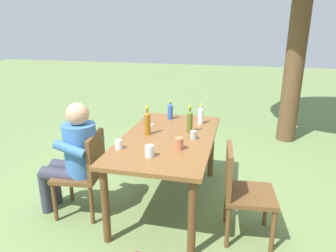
{
  "coord_description": "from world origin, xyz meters",
  "views": [
    {
      "loc": [
        2.91,
        0.7,
        1.89
      ],
      "look_at": [
        0.0,
        0.0,
        0.89
      ],
      "focal_mm": 33.12,
      "sensor_mm": 36.0,
      "label": 1
    }
  ],
  "objects_px": {
    "chair_near_right": "(86,169)",
    "bottle_blue": "(170,111)",
    "bottle_amber": "(147,122)",
    "bottle_olive": "(190,121)",
    "cup_white": "(119,144)",
    "cup_terracotta": "(179,144)",
    "chair_far_right": "(241,188)",
    "cup_glass": "(150,151)",
    "table_knife": "(149,127)",
    "cup_steel": "(193,135)",
    "person_in_white_shirt": "(74,154)",
    "bottle_clear": "(201,115)",
    "dining_table": "(168,145)"
  },
  "relations": [
    {
      "from": "chair_far_right",
      "to": "bottle_blue",
      "type": "relative_size",
      "value": 3.72
    },
    {
      "from": "chair_near_right",
      "to": "cup_steel",
      "type": "relative_size",
      "value": 10.2
    },
    {
      "from": "person_in_white_shirt",
      "to": "cup_glass",
      "type": "xyz_separation_m",
      "value": [
        0.14,
        0.83,
        0.17
      ]
    },
    {
      "from": "chair_far_right",
      "to": "bottle_blue",
      "type": "distance_m",
      "value": 1.4
    },
    {
      "from": "chair_near_right",
      "to": "chair_far_right",
      "type": "relative_size",
      "value": 1.0
    },
    {
      "from": "cup_terracotta",
      "to": "table_knife",
      "type": "bearing_deg",
      "value": -139.98
    },
    {
      "from": "table_knife",
      "to": "cup_glass",
      "type": "bearing_deg",
      "value": 17.18
    },
    {
      "from": "chair_near_right",
      "to": "person_in_white_shirt",
      "type": "height_order",
      "value": "person_in_white_shirt"
    },
    {
      "from": "dining_table",
      "to": "chair_near_right",
      "type": "height_order",
      "value": "chair_near_right"
    },
    {
      "from": "bottle_blue",
      "to": "cup_terracotta",
      "type": "distance_m",
      "value": 0.97
    },
    {
      "from": "chair_near_right",
      "to": "bottle_blue",
      "type": "bearing_deg",
      "value": 147.14
    },
    {
      "from": "bottle_blue",
      "to": "cup_terracotta",
      "type": "relative_size",
      "value": 2.1
    },
    {
      "from": "chair_near_right",
      "to": "cup_terracotta",
      "type": "distance_m",
      "value": 1.0
    },
    {
      "from": "table_knife",
      "to": "dining_table",
      "type": "bearing_deg",
      "value": 48.58
    },
    {
      "from": "person_in_white_shirt",
      "to": "cup_terracotta",
      "type": "bearing_deg",
      "value": 94.36
    },
    {
      "from": "cup_steel",
      "to": "cup_terracotta",
      "type": "distance_m",
      "value": 0.31
    },
    {
      "from": "cup_glass",
      "to": "cup_terracotta",
      "type": "distance_m",
      "value": 0.31
    },
    {
      "from": "chair_near_right",
      "to": "bottle_olive",
      "type": "height_order",
      "value": "bottle_olive"
    },
    {
      "from": "cup_glass",
      "to": "bottle_olive",
      "type": "bearing_deg",
      "value": 162.23
    },
    {
      "from": "bottle_amber",
      "to": "cup_white",
      "type": "xyz_separation_m",
      "value": [
        0.44,
        -0.15,
        -0.09
      ]
    },
    {
      "from": "chair_near_right",
      "to": "cup_steel",
      "type": "xyz_separation_m",
      "value": [
        -0.37,
        1.03,
        0.33
      ]
    },
    {
      "from": "cup_glass",
      "to": "table_knife",
      "type": "height_order",
      "value": "cup_glass"
    },
    {
      "from": "bottle_amber",
      "to": "cup_terracotta",
      "type": "height_order",
      "value": "bottle_amber"
    },
    {
      "from": "chair_far_right",
      "to": "bottle_olive",
      "type": "height_order",
      "value": "bottle_olive"
    },
    {
      "from": "dining_table",
      "to": "chair_near_right",
      "type": "xyz_separation_m",
      "value": [
        0.37,
        -0.76,
        -0.19
      ]
    },
    {
      "from": "cup_steel",
      "to": "table_knife",
      "type": "distance_m",
      "value": 0.59
    },
    {
      "from": "bottle_amber",
      "to": "cup_terracotta",
      "type": "distance_m",
      "value": 0.52
    },
    {
      "from": "bottle_olive",
      "to": "cup_terracotta",
      "type": "height_order",
      "value": "bottle_olive"
    },
    {
      "from": "bottle_olive",
      "to": "cup_white",
      "type": "bearing_deg",
      "value": -42.58
    },
    {
      "from": "dining_table",
      "to": "bottle_amber",
      "type": "relative_size",
      "value": 5.38
    },
    {
      "from": "chair_near_right",
      "to": "bottle_olive",
      "type": "relative_size",
      "value": 2.94
    },
    {
      "from": "dining_table",
      "to": "bottle_olive",
      "type": "relative_size",
      "value": 5.61
    },
    {
      "from": "cup_glass",
      "to": "chair_near_right",
      "type": "bearing_deg",
      "value": -102.0
    },
    {
      "from": "dining_table",
      "to": "chair_near_right",
      "type": "bearing_deg",
      "value": -64.42
    },
    {
      "from": "cup_white",
      "to": "cup_terracotta",
      "type": "distance_m",
      "value": 0.56
    },
    {
      "from": "bottle_olive",
      "to": "bottle_blue",
      "type": "bearing_deg",
      "value": -143.85
    },
    {
      "from": "bottle_clear",
      "to": "cup_white",
      "type": "distance_m",
      "value": 1.13
    },
    {
      "from": "cup_steel",
      "to": "cup_terracotta",
      "type": "relative_size",
      "value": 0.76
    },
    {
      "from": "chair_near_right",
      "to": "bottle_clear",
      "type": "height_order",
      "value": "bottle_clear"
    },
    {
      "from": "bottle_clear",
      "to": "bottle_olive",
      "type": "distance_m",
      "value": 0.33
    },
    {
      "from": "bottle_olive",
      "to": "cup_glass",
      "type": "bearing_deg",
      "value": -17.77
    },
    {
      "from": "chair_far_right",
      "to": "cup_steel",
      "type": "height_order",
      "value": "chair_far_right"
    },
    {
      "from": "table_knife",
      "to": "bottle_amber",
      "type": "bearing_deg",
      "value": 12.84
    },
    {
      "from": "bottle_blue",
      "to": "table_knife",
      "type": "height_order",
      "value": "bottle_blue"
    },
    {
      "from": "cup_terracotta",
      "to": "table_knife",
      "type": "distance_m",
      "value": 0.71
    },
    {
      "from": "bottle_amber",
      "to": "bottle_blue",
      "type": "relative_size",
      "value": 1.32
    },
    {
      "from": "dining_table",
      "to": "bottle_amber",
      "type": "height_order",
      "value": "bottle_amber"
    },
    {
      "from": "bottle_amber",
      "to": "cup_white",
      "type": "bearing_deg",
      "value": -18.58
    },
    {
      "from": "chair_far_right",
      "to": "bottle_amber",
      "type": "bearing_deg",
      "value": -112.33
    },
    {
      "from": "chair_far_right",
      "to": "chair_near_right",
      "type": "bearing_deg",
      "value": -90.62
    }
  ]
}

